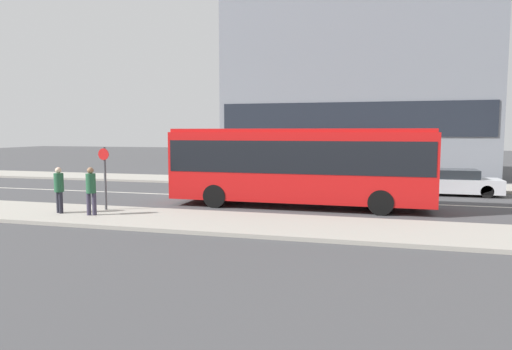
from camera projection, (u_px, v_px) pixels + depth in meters
ground_plane at (210, 196)px, 22.18m from camera, size 120.00×120.00×0.00m
sidewalk_near at (147, 218)px, 16.16m from camera, size 44.00×3.50×0.13m
sidewalk_far at (246, 181)px, 28.18m from camera, size 44.00×3.50×0.13m
lane_centerline at (210, 196)px, 22.18m from camera, size 41.80×0.16×0.01m
apartment_block_left_tower at (354, 74)px, 31.71m from camera, size 17.96×5.61×14.18m
city_bus at (299, 162)px, 18.82m from camera, size 10.67×2.46×3.24m
parked_car_0 at (454, 183)px, 22.47m from camera, size 4.17×1.70×1.27m
pedestrian_near_stop at (59, 187)px, 16.75m from camera, size 0.34×0.34×1.70m
pedestrian_down_pavement at (91, 188)px, 16.31m from camera, size 0.34×0.34×1.73m
bus_stop_sign at (105, 173)px, 17.39m from camera, size 0.44×0.12×2.41m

